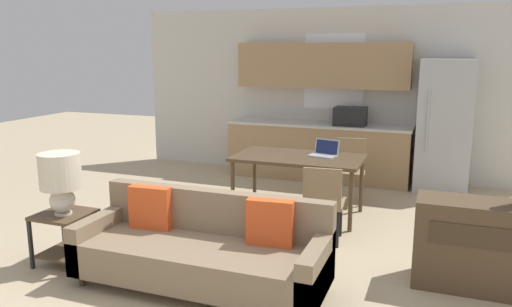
{
  "coord_description": "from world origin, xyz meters",
  "views": [
    {
      "loc": [
        1.83,
        -3.4,
        2.04
      ],
      "look_at": [
        -0.01,
        1.5,
        0.95
      ],
      "focal_mm": 35.0,
      "sensor_mm": 36.0,
      "label": 1
    }
  ],
  "objects_px": {
    "refrigerator": "(444,126)",
    "credenza": "(489,247)",
    "laptop": "(325,152)",
    "dining_table": "(298,161)",
    "table_lamp": "(61,177)",
    "dining_chair_far_right": "(350,167)",
    "dining_chair_near_right": "(323,200)",
    "side_table": "(65,229)",
    "couch": "(204,250)"
  },
  "relations": [
    {
      "from": "refrigerator",
      "to": "dining_chair_far_right",
      "type": "height_order",
      "value": "refrigerator"
    },
    {
      "from": "dining_table",
      "to": "laptop",
      "type": "relative_size",
      "value": 4.28
    },
    {
      "from": "dining_chair_near_right",
      "to": "dining_table",
      "type": "bearing_deg",
      "value": -63.85
    },
    {
      "from": "refrigerator",
      "to": "credenza",
      "type": "distance_m",
      "value": 3.28
    },
    {
      "from": "refrigerator",
      "to": "couch",
      "type": "distance_m",
      "value": 4.45
    },
    {
      "from": "refrigerator",
      "to": "credenza",
      "type": "xyz_separation_m",
      "value": [
        0.42,
        -3.2,
        -0.57
      ]
    },
    {
      "from": "dining_table",
      "to": "dining_chair_far_right",
      "type": "xyz_separation_m",
      "value": [
        0.5,
        0.82,
        -0.21
      ]
    },
    {
      "from": "dining_chair_far_right",
      "to": "credenza",
      "type": "bearing_deg",
      "value": -60.23
    },
    {
      "from": "credenza",
      "to": "dining_chair_near_right",
      "type": "relative_size",
      "value": 1.43
    },
    {
      "from": "table_lamp",
      "to": "dining_chair_near_right",
      "type": "relative_size",
      "value": 0.69
    },
    {
      "from": "refrigerator",
      "to": "dining_chair_far_right",
      "type": "distance_m",
      "value": 1.61
    },
    {
      "from": "table_lamp",
      "to": "laptop",
      "type": "xyz_separation_m",
      "value": [
        1.97,
        2.39,
        -0.07
      ]
    },
    {
      "from": "side_table",
      "to": "dining_chair_far_right",
      "type": "relative_size",
      "value": 0.6
    },
    {
      "from": "credenza",
      "to": "dining_chair_far_right",
      "type": "height_order",
      "value": "dining_chair_far_right"
    },
    {
      "from": "dining_table",
      "to": "side_table",
      "type": "relative_size",
      "value": 3.09
    },
    {
      "from": "table_lamp",
      "to": "side_table",
      "type": "bearing_deg",
      "value": 129.46
    },
    {
      "from": "dining_table",
      "to": "dining_chair_far_right",
      "type": "height_order",
      "value": "dining_chair_far_right"
    },
    {
      "from": "credenza",
      "to": "side_table",
      "type": "bearing_deg",
      "value": -167.49
    },
    {
      "from": "table_lamp",
      "to": "laptop",
      "type": "bearing_deg",
      "value": 50.52
    },
    {
      "from": "table_lamp",
      "to": "credenza",
      "type": "bearing_deg",
      "value": 13.0
    },
    {
      "from": "refrigerator",
      "to": "credenza",
      "type": "bearing_deg",
      "value": -82.51
    },
    {
      "from": "table_lamp",
      "to": "refrigerator",
      "type": "bearing_deg",
      "value": 50.61
    },
    {
      "from": "side_table",
      "to": "laptop",
      "type": "relative_size",
      "value": 1.38
    },
    {
      "from": "dining_chair_near_right",
      "to": "laptop",
      "type": "height_order",
      "value": "laptop"
    },
    {
      "from": "couch",
      "to": "dining_table",
      "type": "bearing_deg",
      "value": 83.57
    },
    {
      "from": "couch",
      "to": "dining_chair_far_right",
      "type": "height_order",
      "value": "dining_chair_far_right"
    },
    {
      "from": "dining_chair_far_right",
      "to": "dining_chair_near_right",
      "type": "bearing_deg",
      "value": -95.6
    },
    {
      "from": "refrigerator",
      "to": "dining_chair_near_right",
      "type": "bearing_deg",
      "value": -113.54
    },
    {
      "from": "side_table",
      "to": "couch",
      "type": "bearing_deg",
      "value": 2.63
    },
    {
      "from": "couch",
      "to": "laptop",
      "type": "distance_m",
      "value": 2.4
    },
    {
      "from": "dining_chair_near_right",
      "to": "dining_chair_far_right",
      "type": "relative_size",
      "value": 1.0
    },
    {
      "from": "table_lamp",
      "to": "credenza",
      "type": "distance_m",
      "value": 3.89
    },
    {
      "from": "dining_table",
      "to": "dining_chair_far_right",
      "type": "bearing_deg",
      "value": 58.82
    },
    {
      "from": "dining_table",
      "to": "couch",
      "type": "bearing_deg",
      "value": -96.43
    },
    {
      "from": "refrigerator",
      "to": "couch",
      "type": "height_order",
      "value": "refrigerator"
    },
    {
      "from": "table_lamp",
      "to": "dining_chair_far_right",
      "type": "bearing_deg",
      "value": 54.68
    },
    {
      "from": "dining_table",
      "to": "credenza",
      "type": "distance_m",
      "value": 2.52
    },
    {
      "from": "couch",
      "to": "credenza",
      "type": "height_order",
      "value": "couch"
    },
    {
      "from": "refrigerator",
      "to": "dining_table",
      "type": "xyz_separation_m",
      "value": [
        -1.66,
        -1.82,
        -0.27
      ]
    },
    {
      "from": "dining_table",
      "to": "table_lamp",
      "type": "height_order",
      "value": "table_lamp"
    },
    {
      "from": "dining_table",
      "to": "side_table",
      "type": "xyz_separation_m",
      "value": [
        -1.7,
        -2.22,
        -0.34
      ]
    },
    {
      "from": "couch",
      "to": "dining_chair_near_right",
      "type": "xyz_separation_m",
      "value": [
        0.75,
        1.32,
        0.15
      ]
    },
    {
      "from": "dining_chair_near_right",
      "to": "dining_chair_far_right",
      "type": "height_order",
      "value": "same"
    },
    {
      "from": "side_table",
      "to": "table_lamp",
      "type": "relative_size",
      "value": 0.86
    },
    {
      "from": "laptop",
      "to": "dining_chair_far_right",
      "type": "bearing_deg",
      "value": 85.93
    },
    {
      "from": "side_table",
      "to": "dining_table",
      "type": "bearing_deg",
      "value": 52.52
    },
    {
      "from": "side_table",
      "to": "table_lamp",
      "type": "distance_m",
      "value": 0.53
    },
    {
      "from": "couch",
      "to": "side_table",
      "type": "relative_size",
      "value": 4.31
    },
    {
      "from": "laptop",
      "to": "dining_table",
      "type": "bearing_deg",
      "value": -140.89
    },
    {
      "from": "credenza",
      "to": "dining_chair_far_right",
      "type": "bearing_deg",
      "value": 125.87
    }
  ]
}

